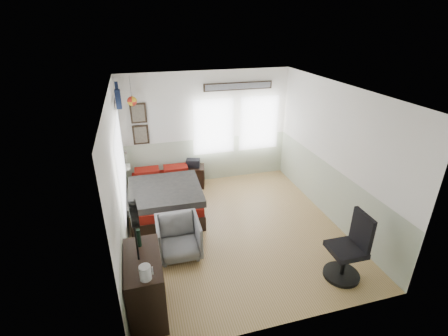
{
  "coord_description": "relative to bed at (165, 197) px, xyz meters",
  "views": [
    {
      "loc": [
        -1.6,
        -5.0,
        3.74
      ],
      "look_at": [
        -0.1,
        0.4,
        1.15
      ],
      "focal_mm": 26.0,
      "sensor_mm": 36.0,
      "label": 1
    }
  ],
  "objects": [
    {
      "name": "room_shell",
      "position": [
        1.13,
        -0.89,
        1.3
      ],
      "size": [
        4.02,
        4.52,
        2.71
      ],
      "color": "white",
      "rests_on": "ground_plane"
    },
    {
      "name": "ground_plane",
      "position": [
        1.21,
        -1.08,
        -0.31
      ],
      "size": [
        4.0,
        4.5,
        0.01
      ],
      "primitive_type": "cube",
      "color": "#A07B42"
    },
    {
      "name": "task_chair",
      "position": [
        2.54,
        -2.74,
        0.15
      ],
      "size": [
        0.57,
        0.57,
        1.13
      ],
      "rotation": [
        0.0,
        0.0,
        -0.02
      ],
      "color": "black",
      "rests_on": "ground_plane"
    },
    {
      "name": "bottle",
      "position": [
        -0.55,
        -2.3,
        0.72
      ],
      "size": [
        0.07,
        0.07,
        0.27
      ],
      "primitive_type": "cylinder",
      "color": "black",
      "rests_on": "dresser"
    },
    {
      "name": "black_bag",
      "position": [
        0.78,
        0.92,
        0.3
      ],
      "size": [
        0.36,
        0.29,
        0.19
      ],
      "primitive_type": "cube",
      "rotation": [
        0.0,
        0.0,
        -0.3
      ],
      "color": "black",
      "rests_on": "nightstand"
    },
    {
      "name": "bed",
      "position": [
        0.0,
        0.0,
        0.0
      ],
      "size": [
        1.49,
        2.02,
        0.63
      ],
      "rotation": [
        0.0,
        0.0,
        -0.03
      ],
      "color": "black",
      "rests_on": "ground_plane"
    },
    {
      "name": "nightstand",
      "position": [
        0.78,
        0.92,
        -0.05
      ],
      "size": [
        0.6,
        0.52,
        0.51
      ],
      "primitive_type": "cube",
      "rotation": [
        0.0,
        0.0,
        -0.25
      ],
      "color": "black",
      "rests_on": "ground_plane"
    },
    {
      "name": "wall_decor",
      "position": [
        0.1,
        0.88,
        1.79
      ],
      "size": [
        3.55,
        1.32,
        1.44
      ],
      "color": "black",
      "rests_on": "room_shell"
    },
    {
      "name": "stand_fan",
      "position": [
        -0.56,
        -2.58,
        1.27
      ],
      "size": [
        0.12,
        0.36,
        0.87
      ],
      "rotation": [
        0.0,
        0.0,
        0.09
      ],
      "color": "black",
      "rests_on": "dresser"
    },
    {
      "name": "dresser",
      "position": [
        -0.53,
        -2.58,
        0.14
      ],
      "size": [
        0.48,
        1.0,
        0.9
      ],
      "primitive_type": "cube",
      "color": "black",
      "rests_on": "ground_plane"
    },
    {
      "name": "armchair",
      "position": [
        0.07,
        -1.51,
        0.03
      ],
      "size": [
        0.73,
        0.75,
        0.68
      ],
      "primitive_type": "imported",
      "rotation": [
        0.0,
        0.0,
        -0.01
      ],
      "color": "slate",
      "rests_on": "ground_plane"
    },
    {
      "name": "kettle",
      "position": [
        -0.5,
        -2.96,
        0.69
      ],
      "size": [
        0.17,
        0.14,
        0.19
      ],
      "rotation": [
        0.0,
        0.0,
        -0.08
      ],
      "color": "silver",
      "rests_on": "dresser"
    }
  ]
}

